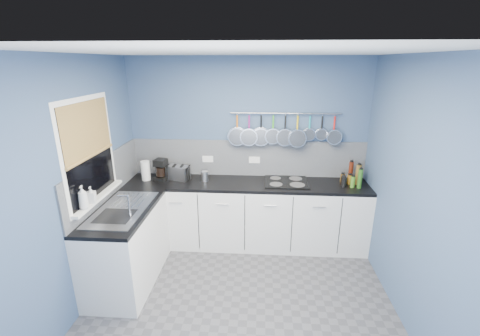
# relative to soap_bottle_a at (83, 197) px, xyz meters

# --- Properties ---
(floor) EXTENTS (3.20, 3.00, 0.02)m
(floor) POSITION_rel_soap_bottle_a_xyz_m (1.53, 0.02, -1.18)
(floor) COLOR #47474C
(floor) RESTS_ON ground
(ceiling) EXTENTS (3.20, 3.00, 0.02)m
(ceiling) POSITION_rel_soap_bottle_a_xyz_m (1.53, 0.02, 1.34)
(ceiling) COLOR white
(ceiling) RESTS_ON ground
(wall_back) EXTENTS (3.20, 0.02, 2.50)m
(wall_back) POSITION_rel_soap_bottle_a_xyz_m (1.53, 1.53, 0.08)
(wall_back) COLOR #384F72
(wall_back) RESTS_ON ground
(wall_front) EXTENTS (3.20, 0.02, 2.50)m
(wall_front) POSITION_rel_soap_bottle_a_xyz_m (1.53, -1.49, 0.08)
(wall_front) COLOR #384F72
(wall_front) RESTS_ON ground
(wall_left) EXTENTS (0.02, 3.00, 2.50)m
(wall_left) POSITION_rel_soap_bottle_a_xyz_m (-0.08, 0.02, 0.08)
(wall_left) COLOR #384F72
(wall_left) RESTS_ON ground
(wall_right) EXTENTS (0.02, 3.00, 2.50)m
(wall_right) POSITION_rel_soap_bottle_a_xyz_m (3.14, 0.02, 0.08)
(wall_right) COLOR #384F72
(wall_right) RESTS_ON ground
(backsplash_back) EXTENTS (3.20, 0.02, 0.50)m
(backsplash_back) POSITION_rel_soap_bottle_a_xyz_m (1.53, 1.50, -0.02)
(backsplash_back) COLOR gray
(backsplash_back) RESTS_ON wall_back
(backsplash_left) EXTENTS (0.02, 1.80, 0.50)m
(backsplash_left) POSITION_rel_soap_bottle_a_xyz_m (-0.06, 0.62, -0.02)
(backsplash_left) COLOR gray
(backsplash_left) RESTS_ON wall_left
(cabinet_run_back) EXTENTS (3.20, 0.60, 0.86)m
(cabinet_run_back) POSITION_rel_soap_bottle_a_xyz_m (1.53, 1.22, -0.74)
(cabinet_run_back) COLOR silver
(cabinet_run_back) RESTS_ON ground
(worktop_back) EXTENTS (3.20, 0.60, 0.04)m
(worktop_back) POSITION_rel_soap_bottle_a_xyz_m (1.53, 1.22, -0.29)
(worktop_back) COLOR black
(worktop_back) RESTS_ON cabinet_run_back
(cabinet_run_left) EXTENTS (0.60, 1.20, 0.86)m
(cabinet_run_left) POSITION_rel_soap_bottle_a_xyz_m (0.23, 0.32, -0.74)
(cabinet_run_left) COLOR silver
(cabinet_run_left) RESTS_ON ground
(worktop_left) EXTENTS (0.60, 1.20, 0.04)m
(worktop_left) POSITION_rel_soap_bottle_a_xyz_m (0.23, 0.32, -0.29)
(worktop_left) COLOR black
(worktop_left) RESTS_ON cabinet_run_left
(window_frame) EXTENTS (0.01, 1.00, 1.10)m
(window_frame) POSITION_rel_soap_bottle_a_xyz_m (-0.05, 0.32, 0.38)
(window_frame) COLOR white
(window_frame) RESTS_ON wall_left
(window_glass) EXTENTS (0.01, 0.90, 1.00)m
(window_glass) POSITION_rel_soap_bottle_a_xyz_m (-0.04, 0.32, 0.38)
(window_glass) COLOR black
(window_glass) RESTS_ON wall_left
(bamboo_blind) EXTENTS (0.01, 0.90, 0.55)m
(bamboo_blind) POSITION_rel_soap_bottle_a_xyz_m (-0.03, 0.32, 0.61)
(bamboo_blind) COLOR #9D7C44
(bamboo_blind) RESTS_ON wall_left
(window_sill) EXTENTS (0.10, 0.98, 0.03)m
(window_sill) POSITION_rel_soap_bottle_a_xyz_m (-0.02, 0.32, -0.13)
(window_sill) COLOR white
(window_sill) RESTS_ON wall_left
(sink_unit) EXTENTS (0.50, 0.95, 0.01)m
(sink_unit) POSITION_rel_soap_bottle_a_xyz_m (0.23, 0.32, -0.27)
(sink_unit) COLOR silver
(sink_unit) RESTS_ON worktop_left
(mixer_tap) EXTENTS (0.12, 0.08, 0.26)m
(mixer_tap) POSITION_rel_soap_bottle_a_xyz_m (0.39, 0.14, -0.14)
(mixer_tap) COLOR silver
(mixer_tap) RESTS_ON worktop_left
(socket_left) EXTENTS (0.15, 0.01, 0.09)m
(socket_left) POSITION_rel_soap_bottle_a_xyz_m (0.98, 1.49, -0.04)
(socket_left) COLOR white
(socket_left) RESTS_ON backsplash_back
(socket_right) EXTENTS (0.15, 0.01, 0.09)m
(socket_right) POSITION_rel_soap_bottle_a_xyz_m (1.63, 1.49, -0.04)
(socket_right) COLOR white
(socket_right) RESTS_ON backsplash_back
(pot_rail) EXTENTS (1.45, 0.02, 0.02)m
(pot_rail) POSITION_rel_soap_bottle_a_xyz_m (2.03, 1.47, 0.61)
(pot_rail) COLOR silver
(pot_rail) RESTS_ON wall_back
(soap_bottle_a) EXTENTS (0.11, 0.11, 0.24)m
(soap_bottle_a) POSITION_rel_soap_bottle_a_xyz_m (0.00, 0.00, 0.00)
(soap_bottle_a) COLOR white
(soap_bottle_a) RESTS_ON window_sill
(soap_bottle_b) EXTENTS (0.09, 0.09, 0.17)m
(soap_bottle_b) POSITION_rel_soap_bottle_a_xyz_m (0.00, 0.15, -0.03)
(soap_bottle_b) COLOR white
(soap_bottle_b) RESTS_ON window_sill
(paper_towel) EXTENTS (0.15, 0.15, 0.26)m
(paper_towel) POSITION_rel_soap_bottle_a_xyz_m (0.18, 1.22, -0.14)
(paper_towel) COLOR white
(paper_towel) RESTS_ON worktop_back
(coffee_maker) EXTENTS (0.20, 0.21, 0.29)m
(coffee_maker) POSITION_rel_soap_bottle_a_xyz_m (0.38, 1.24, -0.13)
(coffee_maker) COLOR black
(coffee_maker) RESTS_ON worktop_back
(toaster) EXTENTS (0.33, 0.25, 0.19)m
(toaster) POSITION_rel_soap_bottle_a_xyz_m (0.61, 1.28, -0.18)
(toaster) COLOR silver
(toaster) RESTS_ON worktop_back
(canister) EXTENTS (0.12, 0.12, 0.13)m
(canister) POSITION_rel_soap_bottle_a_xyz_m (0.97, 1.24, -0.20)
(canister) COLOR silver
(canister) RESTS_ON worktop_back
(hob) EXTENTS (0.57, 0.50, 0.01)m
(hob) POSITION_rel_soap_bottle_a_xyz_m (2.06, 1.26, -0.26)
(hob) COLOR black
(hob) RESTS_ON worktop_back
(pan_0) EXTENTS (0.25, 0.06, 0.44)m
(pan_0) POSITION_rel_soap_bottle_a_xyz_m (1.40, 1.46, 0.39)
(pan_0) COLOR silver
(pan_0) RESTS_ON pot_rail
(pan_1) EXTENTS (0.24, 0.10, 0.43)m
(pan_1) POSITION_rel_soap_bottle_a_xyz_m (1.55, 1.46, 0.40)
(pan_1) COLOR silver
(pan_1) RESTS_ON pot_rail
(pan_2) EXTENTS (0.24, 0.07, 0.43)m
(pan_2) POSITION_rel_soap_bottle_a_xyz_m (1.71, 1.46, 0.39)
(pan_2) COLOR silver
(pan_2) RESTS_ON pot_rail
(pan_3) EXTENTS (0.21, 0.07, 0.40)m
(pan_3) POSITION_rel_soap_bottle_a_xyz_m (1.87, 1.46, 0.41)
(pan_3) COLOR silver
(pan_3) RESTS_ON pot_rail
(pan_4) EXTENTS (0.23, 0.09, 0.42)m
(pan_4) POSITION_rel_soap_bottle_a_xyz_m (2.03, 1.46, 0.40)
(pan_4) COLOR silver
(pan_4) RESTS_ON pot_rail
(pan_5) EXTENTS (0.24, 0.12, 0.43)m
(pan_5) POSITION_rel_soap_bottle_a_xyz_m (2.19, 1.46, 0.40)
(pan_5) COLOR silver
(pan_5) RESTS_ON pot_rail
(pan_6) EXTENTS (0.16, 0.06, 0.35)m
(pan_6) POSITION_rel_soap_bottle_a_xyz_m (2.35, 1.46, 0.43)
(pan_6) COLOR silver
(pan_6) RESTS_ON pot_rail
(pan_7) EXTENTS (0.16, 0.05, 0.35)m
(pan_7) POSITION_rel_soap_bottle_a_xyz_m (2.51, 1.46, 0.44)
(pan_7) COLOR silver
(pan_7) RESTS_ON pot_rail
(pan_8) EXTENTS (0.20, 0.10, 0.39)m
(pan_8) POSITION_rel_soap_bottle_a_xyz_m (2.67, 1.46, 0.42)
(pan_8) COLOR silver
(pan_8) RESTS_ON pot_rail
(condiment_0) EXTENTS (0.05, 0.05, 0.18)m
(condiment_0) POSITION_rel_soap_bottle_a_xyz_m (3.00, 1.32, -0.18)
(condiment_0) COLOR olive
(condiment_0) RESTS_ON worktop_back
(condiment_1) EXTENTS (0.06, 0.06, 0.27)m
(condiment_1) POSITION_rel_soap_bottle_a_xyz_m (2.91, 1.35, -0.13)
(condiment_1) COLOR #4C190C
(condiment_1) RESTS_ON worktop_back
(condiment_2) EXTENTS (0.06, 0.06, 0.11)m
(condiment_2) POSITION_rel_soap_bottle_a_xyz_m (2.81, 1.33, -0.22)
(condiment_2) COLOR brown
(condiment_2) RESTS_ON worktop_back
(condiment_3) EXTENTS (0.07, 0.07, 0.26)m
(condiment_3) POSITION_rel_soap_bottle_a_xyz_m (2.98, 1.25, -0.14)
(condiment_3) COLOR brown
(condiment_3) RESTS_ON worktop_back
(condiment_4) EXTENTS (0.06, 0.06, 0.12)m
(condiment_4) POSITION_rel_soap_bottle_a_xyz_m (2.88, 1.25, -0.21)
(condiment_4) COLOR #8C5914
(condiment_4) RESTS_ON worktop_back
(condiment_5) EXTENTS (0.07, 0.07, 0.11)m
(condiment_5) POSITION_rel_soap_bottle_a_xyz_m (2.79, 1.22, -0.22)
(condiment_5) COLOR black
(condiment_5) RESTS_ON worktop_back
(condiment_6) EXTENTS (0.06, 0.06, 0.25)m
(condiment_6) POSITION_rel_soap_bottle_a_xyz_m (2.97, 1.12, -0.15)
(condiment_6) COLOR #265919
(condiment_6) RESTS_ON worktop_back
(condiment_7) EXTENTS (0.06, 0.06, 0.15)m
(condiment_7) POSITION_rel_soap_bottle_a_xyz_m (2.89, 1.13, -0.20)
(condiment_7) COLOR #3F721E
(condiment_7) RESTS_ON worktop_back
(condiment_8) EXTENTS (0.06, 0.06, 0.12)m
(condiment_8) POSITION_rel_soap_bottle_a_xyz_m (2.78, 1.15, -0.21)
(condiment_8) COLOR black
(condiment_8) RESTS_ON worktop_back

